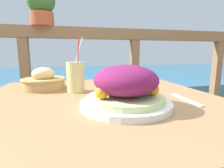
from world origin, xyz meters
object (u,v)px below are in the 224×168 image
object	(u,v)px
salad_plate	(126,89)
drink_glass	(76,77)
bread_basket	(44,81)
potted_plant	(41,5)

from	to	relation	value
salad_plate	drink_glass	world-z (taller)	drink_glass
salad_plate	bread_basket	size ratio (longest dim) A/B	1.43
bread_basket	potted_plant	size ratio (longest dim) A/B	0.71
salad_plate	bread_basket	distance (m)	0.48
potted_plant	bread_basket	bearing A→B (deg)	-84.05
bread_basket	salad_plate	bearing A→B (deg)	-51.32
drink_glass	potted_plant	xyz separation A→B (m)	(-0.21, 0.70, 0.47)
bread_basket	potted_plant	world-z (taller)	potted_plant
drink_glass	potted_plant	world-z (taller)	potted_plant
bread_basket	potted_plant	xyz separation A→B (m)	(-0.06, 0.60, 0.49)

